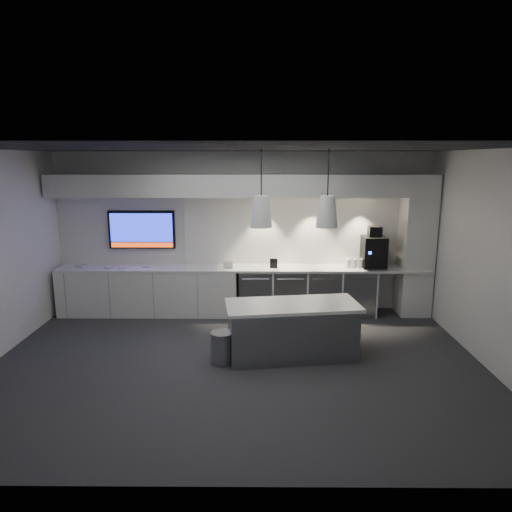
{
  "coord_description": "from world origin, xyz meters",
  "views": [
    {
      "loc": [
        0.31,
        -6.04,
        2.87
      ],
      "look_at": [
        0.26,
        1.1,
        1.34
      ],
      "focal_mm": 32.0,
      "sensor_mm": 36.0,
      "label": 1
    }
  ],
  "objects_px": {
    "wall_tv": "(142,230)",
    "island": "(292,330)",
    "coffee_machine": "(374,250)",
    "bin": "(222,348)"
  },
  "relations": [
    {
      "from": "bin",
      "to": "coffee_machine",
      "type": "distance_m",
      "value": 3.55
    },
    {
      "from": "wall_tv",
      "to": "bin",
      "type": "height_order",
      "value": "wall_tv"
    },
    {
      "from": "wall_tv",
      "to": "bin",
      "type": "relative_size",
      "value": 2.72
    },
    {
      "from": "coffee_machine",
      "to": "island",
      "type": "bearing_deg",
      "value": -128.89
    },
    {
      "from": "wall_tv",
      "to": "island",
      "type": "distance_m",
      "value": 3.66
    },
    {
      "from": "wall_tv",
      "to": "coffee_machine",
      "type": "relative_size",
      "value": 1.64
    },
    {
      "from": "wall_tv",
      "to": "coffee_machine",
      "type": "height_order",
      "value": "wall_tv"
    },
    {
      "from": "island",
      "to": "bin",
      "type": "bearing_deg",
      "value": -174.97
    },
    {
      "from": "wall_tv",
      "to": "coffee_machine",
      "type": "bearing_deg",
      "value": -3.26
    },
    {
      "from": "wall_tv",
      "to": "island",
      "type": "relative_size",
      "value": 0.62
    }
  ]
}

